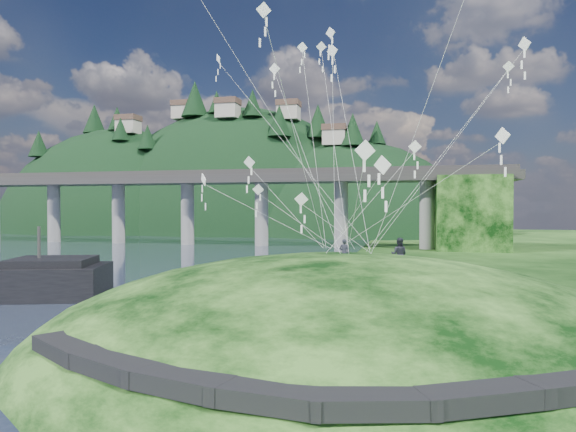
# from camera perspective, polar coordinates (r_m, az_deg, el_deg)

# --- Properties ---
(ground) EXTENTS (320.00, 320.00, 0.00)m
(ground) POSITION_cam_1_polar(r_m,az_deg,el_deg) (29.01, -10.82, -14.13)
(ground) COLOR black
(ground) RESTS_ON ground
(grass_hill) EXTENTS (36.00, 32.00, 13.00)m
(grass_hill) POSITION_cam_1_polar(r_m,az_deg,el_deg) (29.20, 6.10, -17.09)
(grass_hill) COLOR black
(grass_hill) RESTS_ON ground
(footpath) EXTENTS (22.29, 5.84, 0.83)m
(footpath) POSITION_cam_1_polar(r_m,az_deg,el_deg) (17.20, -0.96, -17.58)
(footpath) COLOR black
(footpath) RESTS_ON ground
(bridge) EXTENTS (160.00, 11.00, 15.00)m
(bridge) POSITION_cam_1_polar(r_m,az_deg,el_deg) (102.89, -8.28, 2.18)
(bridge) COLOR #2D2B2B
(bridge) RESTS_ON ground
(far_ridge) EXTENTS (153.00, 70.00, 94.50)m
(far_ridge) POSITION_cam_1_polar(r_m,az_deg,el_deg) (158.36, -7.06, -4.44)
(far_ridge) COLOR black
(far_ridge) RESTS_ON ground
(wooden_dock) EXTENTS (14.17, 3.17, 1.00)m
(wooden_dock) POSITION_cam_1_polar(r_m,az_deg,el_deg) (36.92, -11.53, -10.15)
(wooden_dock) COLOR #392C17
(wooden_dock) RESTS_ON ground
(kite_flyers) EXTENTS (3.85, 2.06, 1.96)m
(kite_flyers) POSITION_cam_1_polar(r_m,az_deg,el_deg) (30.20, 11.13, -2.40)
(kite_flyers) COLOR #23242F
(kite_flyers) RESTS_ON ground
(kite_swarm) EXTENTS (21.38, 17.60, 16.08)m
(kite_swarm) POSITION_cam_1_polar(r_m,az_deg,el_deg) (31.60, 4.42, 13.09)
(kite_swarm) COLOR white
(kite_swarm) RESTS_ON ground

